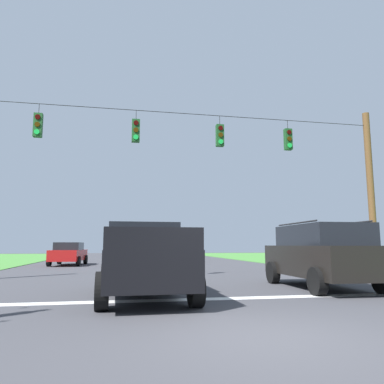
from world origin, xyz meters
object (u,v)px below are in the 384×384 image
overhead_signal_span (171,176)px  distant_car_oncoming (69,253)px  distant_car_crossing_white (170,252)px  pickup_truck (144,259)px  suv_black (321,254)px

overhead_signal_span → distant_car_oncoming: bearing=114.8°
distant_car_oncoming → distant_car_crossing_white: bearing=26.5°
overhead_signal_span → distant_car_oncoming: size_ratio=4.24×
pickup_truck → suv_black: bearing=9.0°
overhead_signal_span → distant_car_oncoming: (-5.36, 11.58, -3.39)m
pickup_truck → suv_black: suv_black is taller
overhead_signal_span → pickup_truck: 5.97m
pickup_truck → distant_car_crossing_white: size_ratio=1.24×
distant_car_crossing_white → suv_black: bearing=-83.1°
pickup_truck → suv_black: (5.66, 0.90, 0.09)m
overhead_signal_span → distant_car_crossing_white: overhead_signal_span is taller
pickup_truck → distant_car_oncoming: (-3.99, 16.42, -0.18)m
overhead_signal_span → distant_car_oncoming: 13.21m
pickup_truck → distant_car_oncoming: bearing=103.7°
suv_black → distant_car_crossing_white: 19.32m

